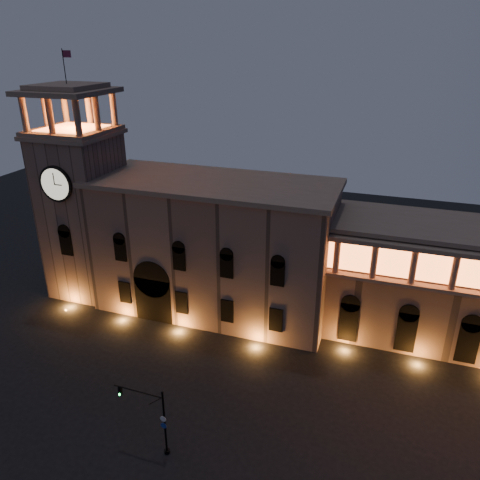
# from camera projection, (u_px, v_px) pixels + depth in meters

# --- Properties ---
(ground) EXTENTS (160.00, 160.00, 0.00)m
(ground) POSITION_uv_depth(u_px,v_px,m) (149.00, 425.00, 44.00)
(ground) COLOR black
(ground) RESTS_ON ground
(government_building) EXTENTS (30.80, 12.80, 17.60)m
(government_building) POSITION_uv_depth(u_px,v_px,m) (213.00, 247.00, 60.23)
(government_building) COLOR #7B5E50
(government_building) RESTS_ON ground
(clock_tower) EXTENTS (9.80, 9.80, 32.40)m
(clock_tower) POSITION_uv_depth(u_px,v_px,m) (84.00, 207.00, 63.36)
(clock_tower) COLOR #7B5E50
(clock_tower) RESTS_ON ground
(traffic_light) EXTENTS (4.95, 0.53, 6.79)m
(traffic_light) POSITION_uv_depth(u_px,v_px,m) (156.00, 419.00, 39.91)
(traffic_light) COLOR black
(traffic_light) RESTS_ON ground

